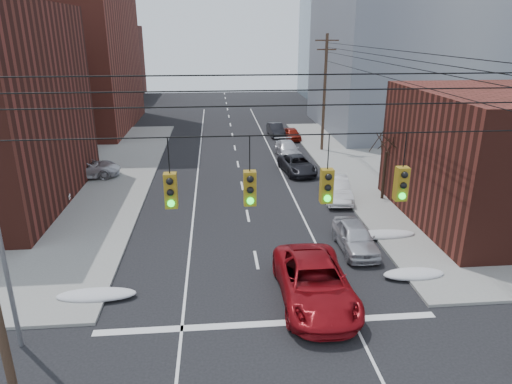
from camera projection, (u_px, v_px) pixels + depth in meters
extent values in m
cube|color=#4A1D16|center=(72.00, 63.00, 77.68)|extent=(22.00, 18.00, 12.00)
cube|color=gray|center=(424.00, 19.00, 51.43)|extent=(22.00, 20.00, 25.00)
cube|color=gray|center=(367.00, 32.00, 76.49)|extent=(20.00, 18.00, 22.00)
cylinder|color=#473323|center=(324.00, 95.00, 43.25)|extent=(0.28, 0.28, 11.00)
cube|color=#473323|center=(327.00, 40.00, 41.60)|extent=(2.20, 0.12, 0.12)
cube|color=#473323|center=(327.00, 49.00, 41.87)|extent=(1.80, 0.12, 0.12)
cylinder|color=black|center=(286.00, 135.00, 12.40)|extent=(17.00, 0.04, 0.04)
cylinder|color=black|center=(169.00, 156.00, 12.30)|extent=(0.03, 0.03, 1.00)
cube|color=olive|center=(171.00, 190.00, 12.64)|extent=(0.35, 0.30, 1.00)
sphere|color=black|center=(170.00, 181.00, 12.37)|extent=(0.20, 0.20, 0.20)
sphere|color=black|center=(170.00, 193.00, 12.48)|extent=(0.20, 0.20, 0.20)
sphere|color=#0CE526|center=(171.00, 203.00, 12.58)|extent=(0.20, 0.20, 0.20)
cylinder|color=black|center=(250.00, 154.00, 12.49)|extent=(0.03, 0.03, 1.00)
cube|color=olive|center=(250.00, 188.00, 12.82)|extent=(0.35, 0.30, 1.00)
sphere|color=black|center=(250.00, 179.00, 12.56)|extent=(0.20, 0.20, 0.20)
sphere|color=black|center=(250.00, 190.00, 12.66)|extent=(0.20, 0.20, 0.20)
sphere|color=#0CE526|center=(250.00, 201.00, 12.77)|extent=(0.20, 0.20, 0.20)
cylinder|color=black|center=(328.00, 152.00, 12.67)|extent=(0.03, 0.03, 1.00)
cube|color=olive|center=(327.00, 186.00, 13.01)|extent=(0.35, 0.30, 1.00)
sphere|color=black|center=(329.00, 177.00, 12.74)|extent=(0.20, 0.20, 0.20)
sphere|color=black|center=(328.00, 188.00, 12.85)|extent=(0.20, 0.20, 0.20)
sphere|color=#0CE526|center=(327.00, 198.00, 12.96)|extent=(0.20, 0.20, 0.20)
cylinder|color=black|center=(405.00, 150.00, 12.86)|extent=(0.03, 0.03, 1.00)
cube|color=olive|center=(401.00, 184.00, 13.20)|extent=(0.35, 0.30, 1.00)
sphere|color=black|center=(405.00, 175.00, 12.93)|extent=(0.20, 0.20, 0.20)
sphere|color=black|center=(403.00, 186.00, 13.04)|extent=(0.20, 0.20, 0.20)
sphere|color=#0CE526|center=(402.00, 196.00, 13.14)|extent=(0.20, 0.20, 0.20)
cylinder|color=black|center=(384.00, 176.00, 31.47)|extent=(0.20, 0.20, 3.50)
cylinder|color=black|center=(392.00, 143.00, 30.83)|extent=(0.27, 0.82, 1.19)
cylinder|color=black|center=(388.00, 140.00, 31.21)|extent=(1.17, 0.54, 1.38)
cylinder|color=black|center=(378.00, 140.00, 31.31)|extent=(1.44, 1.00, 1.48)
cylinder|color=black|center=(381.00, 144.00, 30.71)|extent=(0.17, 0.84, 1.19)
cylinder|color=black|center=(383.00, 144.00, 30.23)|extent=(0.82, 0.99, 1.40)
cylinder|color=black|center=(393.00, 145.00, 29.85)|extent=(1.74, 0.21, 1.43)
cylinder|color=black|center=(393.00, 144.00, 30.50)|extent=(0.48, 0.73, 1.20)
ellipsoid|color=silver|center=(96.00, 295.00, 20.22)|extent=(3.50, 1.08, 0.42)
ellipsoid|color=silver|center=(414.00, 274.00, 21.95)|extent=(3.00, 1.08, 0.42)
ellipsoid|color=silver|center=(381.00, 235.00, 26.17)|extent=(4.00, 1.08, 0.42)
imported|color=maroon|center=(315.00, 283.00, 19.86)|extent=(3.06, 6.58, 1.83)
imported|color=silver|center=(355.00, 237.00, 24.60)|extent=(1.78, 4.43, 1.51)
imported|color=white|center=(336.00, 189.00, 31.98)|extent=(2.07, 4.88, 1.57)
imported|color=black|center=(297.00, 165.00, 38.00)|extent=(2.93, 5.29, 1.40)
imported|color=silver|center=(287.00, 149.00, 42.91)|extent=(2.22, 4.92, 1.40)
imported|color=maroon|center=(292.00, 134.00, 49.57)|extent=(1.69, 3.75, 1.25)
imported|color=black|center=(276.00, 130.00, 51.31)|extent=(1.73, 4.31, 1.39)
imported|color=white|center=(38.00, 192.00, 31.17)|extent=(4.43, 1.98, 1.41)
imported|color=silver|center=(85.00, 168.00, 36.32)|extent=(5.71, 3.18, 1.51)
imported|color=black|center=(11.00, 181.00, 33.58)|extent=(4.46, 2.03, 1.27)
imported|color=#AFB0B4|center=(19.00, 174.00, 35.19)|extent=(3.98, 2.38, 1.27)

